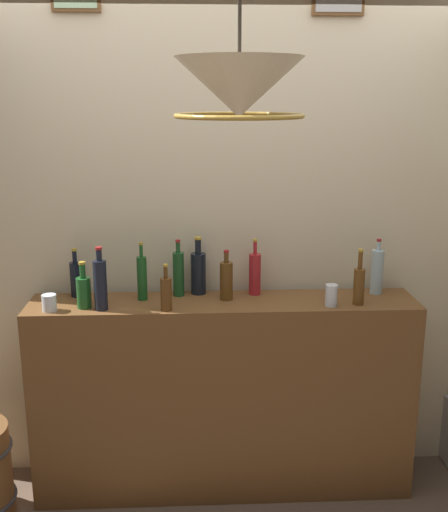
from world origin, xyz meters
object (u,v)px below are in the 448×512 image
(liquor_bottle_bourbon, at_px, (178,273))
(liquor_bottle_mezcal, at_px, (226,280))
(glass_tumbler_rocks, at_px, (331,295))
(liquor_bottle_port, at_px, (142,277))
(liquor_bottle_brandy, at_px, (100,284))
(liquor_bottle_amaro, at_px, (377,271))
(liquor_bottle_vodka, at_px, (84,291))
(glass_tumbler_highball, at_px, (49,303))
(liquor_bottle_whiskey, at_px, (166,293))
(liquor_bottle_tequila, at_px, (76,278))
(pendant_lamp, at_px, (239,90))
(liquor_bottle_scotch, at_px, (359,284))
(liquor_bottle_gin, at_px, (198,272))
(liquor_bottle_rye, at_px, (255,273))

(liquor_bottle_bourbon, distance_m, liquor_bottle_mezcal, 0.26)
(glass_tumbler_rocks, bearing_deg, liquor_bottle_port, 171.32)
(liquor_bottle_brandy, xyz_separation_m, liquor_bottle_amaro, (1.41, 0.19, -0.01))
(liquor_bottle_vodka, height_order, glass_tumbler_highball, liquor_bottle_vodka)
(liquor_bottle_brandy, xyz_separation_m, glass_tumbler_rocks, (1.13, -0.00, -0.08))
(liquor_bottle_whiskey, relative_size, liquor_bottle_tequila, 0.90)
(pendant_lamp, bearing_deg, glass_tumbler_highball, 136.92)
(glass_tumbler_rocks, bearing_deg, liquor_bottle_scotch, 7.84)
(liquor_bottle_bourbon, xyz_separation_m, liquor_bottle_gin, (0.10, 0.03, -0.00))
(liquor_bottle_port, bearing_deg, liquor_bottle_vodka, -158.51)
(liquor_bottle_gin, relative_size, liquor_bottle_rye, 1.03)
(liquor_bottle_scotch, xyz_separation_m, liquor_bottle_port, (-1.08, 0.12, 0.02))
(liquor_bottle_vodka, relative_size, glass_tumbler_highball, 2.87)
(liquor_bottle_bourbon, xyz_separation_m, liquor_bottle_scotch, (0.90, -0.18, -0.02))
(liquor_bottle_tequila, bearing_deg, glass_tumbler_rocks, -9.38)
(glass_tumbler_rocks, bearing_deg, liquor_bottle_whiskey, -178.46)
(liquor_bottle_mezcal, height_order, pendant_lamp, pendant_lamp)
(pendant_lamp, bearing_deg, liquor_bottle_bourbon, 103.19)
(liquor_bottle_whiskey, distance_m, liquor_bottle_tequila, 0.53)
(liquor_bottle_port, distance_m, pendant_lamp, 1.38)
(liquor_bottle_port, relative_size, glass_tumbler_rocks, 2.75)
(liquor_bottle_amaro, relative_size, liquor_bottle_tequila, 1.14)
(liquor_bottle_mezcal, bearing_deg, liquor_bottle_gin, 143.10)
(liquor_bottle_amaro, height_order, liquor_bottle_gin, liquor_bottle_gin)
(liquor_bottle_gin, bearing_deg, liquor_bottle_scotch, -14.95)
(glass_tumbler_rocks, bearing_deg, liquor_bottle_rye, 150.35)
(liquor_bottle_brandy, xyz_separation_m, liquor_bottle_gin, (0.47, 0.23, -0.01))
(liquor_bottle_port, relative_size, liquor_bottle_rye, 1.01)
(liquor_bottle_rye, bearing_deg, liquor_bottle_gin, 174.82)
(liquor_bottle_scotch, relative_size, liquor_bottle_tequila, 1.11)
(liquor_bottle_vodka, distance_m, glass_tumbler_rocks, 1.22)
(liquor_bottle_amaro, bearing_deg, glass_tumbler_rocks, -146.00)
(liquor_bottle_amaro, relative_size, liquor_bottle_scotch, 1.03)
(liquor_bottle_port, bearing_deg, liquor_bottle_rye, 6.06)
(liquor_bottle_whiskey, relative_size, liquor_bottle_scotch, 0.82)
(liquor_bottle_vodka, bearing_deg, liquor_bottle_rye, 11.25)
(liquor_bottle_whiskey, xyz_separation_m, liquor_bottle_scotch, (0.95, 0.04, 0.02))
(liquor_bottle_brandy, distance_m, liquor_bottle_port, 0.24)
(liquor_bottle_bourbon, bearing_deg, liquor_bottle_amaro, -0.72)
(liquor_bottle_bourbon, bearing_deg, liquor_bottle_vodka, -159.98)
(liquor_bottle_gin, xyz_separation_m, pendant_lamp, (0.13, -1.04, 0.91))
(liquor_bottle_mezcal, height_order, glass_tumbler_rocks, liquor_bottle_mezcal)
(liquor_bottle_whiskey, relative_size, liquor_bottle_rye, 0.78)
(liquor_bottle_whiskey, height_order, liquor_bottle_rye, liquor_bottle_rye)
(liquor_bottle_bourbon, distance_m, liquor_bottle_port, 0.19)
(liquor_bottle_port, distance_m, glass_tumbler_highball, 0.47)
(liquor_bottle_scotch, xyz_separation_m, liquor_bottle_vodka, (-1.36, 0.02, -0.02))
(liquor_bottle_gin, distance_m, glass_tumbler_rocks, 0.70)
(liquor_bottle_amaro, distance_m, liquor_bottle_vodka, 1.50)
(glass_tumbler_highball, bearing_deg, liquor_bottle_tequila, 67.04)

